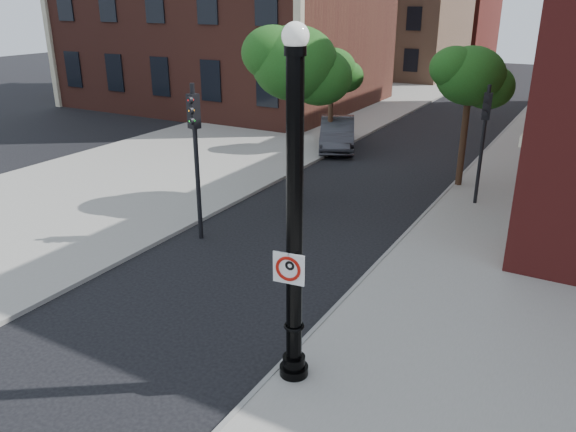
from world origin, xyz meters
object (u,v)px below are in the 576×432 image
Objects in this scene: lamppost at (295,235)px; parked_car at (337,133)px; traffic_signal_left at (195,137)px; no_parking_sign at (289,268)px; traffic_signal_right at (484,126)px.

lamppost reaches higher than parked_car.
traffic_signal_left is (1.04, -11.78, 2.32)m from parked_car.
parked_car is 12.05m from traffic_signal_left.
no_parking_sign is 7.29m from traffic_signal_left.
no_parking_sign is (-0.02, -0.16, -0.56)m from lamppost.
no_parking_sign is at bearing -97.07° from lamppost.
parked_car is at bearing 110.68° from traffic_signal_left.
traffic_signal_right reaches higher than no_parking_sign.
traffic_signal_right is at bearing 62.35° from traffic_signal_left.
parked_car is (-6.68, 16.22, -2.20)m from lamppost.
parked_car is 0.98× the size of traffic_signal_left.
lamppost is at bearing -101.69° from traffic_signal_right.
lamppost reaches higher than no_parking_sign.
parked_car is at bearing 112.38° from lamppost.
traffic_signal_right is at bearing 85.85° from lamppost.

